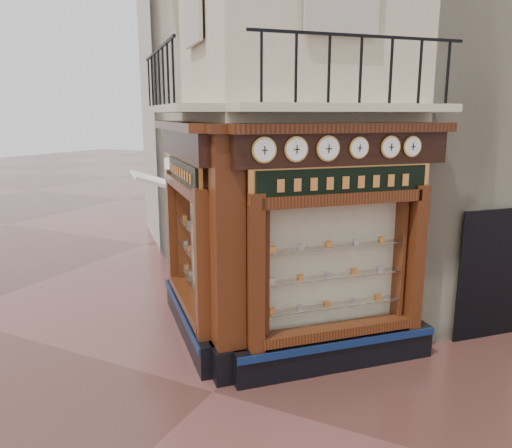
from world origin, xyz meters
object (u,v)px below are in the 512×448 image
Objects in this scene: clock_a at (264,150)px; clock_f at (412,146)px; awning at (157,283)px; signboard_left at (184,172)px; signboard_right at (344,182)px; clock_c at (328,148)px; clock_d at (359,148)px; corner_pilaster at (228,260)px; clock_b at (296,149)px; clock_e at (390,147)px.

clock_a is 1.14× the size of clock_f.
clock_f is 0.21× the size of awning.
signboard_right reaches higher than signboard_left.
clock_f is (1.01, 1.01, 0.00)m from clock_c.
clock_d is 0.15× the size of signboard_right.
corner_pilaster is at bearing 135.05° from clock_a.
clock_d reaches higher than signboard_left.
clock_a reaches higher than signboard_right.
clock_b reaches higher than signboard_right.
clock_d is at bearing -134.23° from signboard_left.
signboard_right is at bearing -156.95° from awning.
corner_pilaster is 10.85× the size of clock_a.
clock_b reaches higher than clock_e.
clock_f is 3.87m from signboard_left.
signboard_right is at bearing -135.00° from signboard_left.
clock_f is 7.31m from awning.
clock_e is 0.16× the size of signboard_right.
clock_d is 0.56m from signboard_right.
clock_a is 0.17× the size of signboard_right.
corner_pilaster is at bearing 167.46° from clock_d.
clock_d is 0.54m from clock_e.
clock_c is at bearing -161.90° from signboard_right.
clock_d is 1.01× the size of clock_f.
corner_pilaster is at bearing 163.17° from clock_c.
corner_pilaster is 2.00× the size of signboard_left.
clock_a is at bearing -180.00° from clock_c.
clock_e is 3.57m from signboard_left.
clock_b reaches higher than awning.
clock_d is 6.94m from awning.
clock_c is 1.10× the size of clock_e.
clock_a is (0.60, 0.00, 1.67)m from corner_pilaster.
signboard_left is at bearing 135.00° from signboard_right.
awning is (-5.91, 1.72, -3.62)m from clock_e.
clock_e reaches higher than awning.
signboard_right is (2.92, 0.00, 0.00)m from signboard_left.
signboard_left is (-2.07, 1.01, -0.52)m from clock_a.
corner_pilaster reaches higher than awning.
clock_c reaches higher than signboard_right.
signboard_left is (-3.50, -0.42, -0.52)m from clock_e.
clock_e reaches higher than signboard_left.
signboard_left is at bearing 145.46° from clock_f.
awning is (-5.17, 2.47, -3.62)m from clock_c.
clock_f reaches higher than awning.
clock_e reaches higher than signboard_right.
corner_pilaster is 5.36m from awning.
clock_e is at bearing 0.00° from clock_a.
clock_b is 1.13× the size of clock_d.
clock_c reaches higher than clock_d.
awning is at bearing 95.74° from corner_pilaster.
clock_a is at bearing -44.95° from corner_pilaster.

